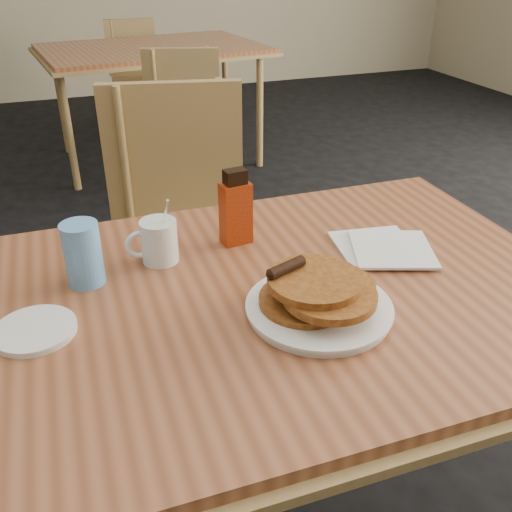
{
  "coord_description": "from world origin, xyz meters",
  "views": [
    {
      "loc": [
        -0.29,
        -0.82,
        1.36
      ],
      "look_at": [
        0.02,
        0.03,
        0.85
      ],
      "focal_mm": 40.0,
      "sensor_mm": 36.0,
      "label": 1
    }
  ],
  "objects": [
    {
      "name": "main_table",
      "position": [
        0.05,
        0.07,
        0.71
      ],
      "size": [
        1.33,
        0.91,
        0.75
      ],
      "rotation": [
        0.0,
        0.0,
        -0.02
      ],
      "color": "#945434",
      "rests_on": "floor"
    },
    {
      "name": "neighbor_table",
      "position": [
        0.4,
        2.99,
        0.71
      ],
      "size": [
        1.49,
        1.09,
        0.75
      ],
      "rotation": [
        0.0,
        0.0,
        0.11
      ],
      "color": "#945434",
      "rests_on": "floor"
    },
    {
      "name": "chair_main_far",
      "position": [
        0.07,
        0.82,
        0.59
      ],
      "size": [
        0.53,
        0.53,
        0.98
      ],
      "rotation": [
        0.0,
        0.0,
        -0.22
      ],
      "color": "#A17A4B",
      "rests_on": "floor"
    },
    {
      "name": "chair_neighbor_far",
      "position": [
        0.39,
        3.71,
        0.49
      ],
      "size": [
        0.4,
        0.4,
        0.82
      ],
      "rotation": [
        0.0,
        0.0,
        -0.08
      ],
      "color": "#A17A4B",
      "rests_on": "floor"
    },
    {
      "name": "chair_neighbor_near",
      "position": [
        0.39,
        2.23,
        0.52
      ],
      "size": [
        0.49,
        0.5,
        0.87
      ],
      "rotation": [
        0.0,
        0.0,
        -0.3
      ],
      "color": "#A17A4B",
      "rests_on": "floor"
    },
    {
      "name": "pancake_plate",
      "position": [
        0.12,
        -0.04,
        0.78
      ],
      "size": [
        0.27,
        0.27,
        0.1
      ],
      "rotation": [
        0.0,
        0.0,
        -0.08
      ],
      "color": "white",
      "rests_on": "main_table"
    },
    {
      "name": "coffee_mug",
      "position": [
        -0.11,
        0.26,
        0.8
      ],
      "size": [
        0.11,
        0.08,
        0.15
      ],
      "rotation": [
        0.0,
        0.0,
        -0.03
      ],
      "color": "white",
      "rests_on": "main_table"
    },
    {
      "name": "syrup_bottle",
      "position": [
        0.07,
        0.28,
        0.83
      ],
      "size": [
        0.07,
        0.05,
        0.17
      ],
      "rotation": [
        0.0,
        0.0,
        0.12
      ],
      "color": "#740708",
      "rests_on": "main_table"
    },
    {
      "name": "napkin_stack",
      "position": [
        0.36,
        0.13,
        0.76
      ],
      "size": [
        0.23,
        0.24,
        0.01
      ],
      "rotation": [
        0.0,
        0.0,
        -0.15
      ],
      "color": "silver",
      "rests_on": "main_table"
    },
    {
      "name": "blue_tumbler",
      "position": [
        -0.27,
        0.22,
        0.82
      ],
      "size": [
        0.09,
        0.09,
        0.13
      ],
      "primitive_type": "cylinder",
      "rotation": [
        0.0,
        0.0,
        0.2
      ],
      "color": "#5F9EE0",
      "rests_on": "main_table"
    },
    {
      "name": "side_saucer",
      "position": [
        -0.37,
        0.08,
        0.76
      ],
      "size": [
        0.15,
        0.15,
        0.01
      ],
      "primitive_type": "cylinder",
      "rotation": [
        0.0,
        0.0,
        -0.07
      ],
      "color": "white",
      "rests_on": "main_table"
    }
  ]
}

